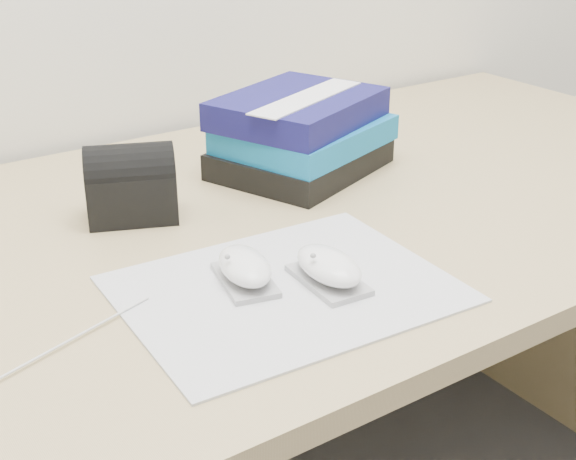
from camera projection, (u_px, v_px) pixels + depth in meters
desk at (271, 329)px, 1.27m from camera, size 1.60×0.80×0.73m
mousepad at (285, 289)px, 0.90m from camera, size 0.37×0.30×0.00m
mouse_rear at (245, 268)px, 0.90m from camera, size 0.08×0.11×0.04m
mouse_front at (329, 268)px, 0.90m from camera, size 0.06×0.11×0.04m
usb_cable at (74, 338)px, 0.80m from camera, size 0.19×0.07×0.00m
book_stack at (301, 134)px, 1.22m from camera, size 0.30×0.27×0.12m
pouch at (131, 183)px, 1.06m from camera, size 0.14×0.12×0.10m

